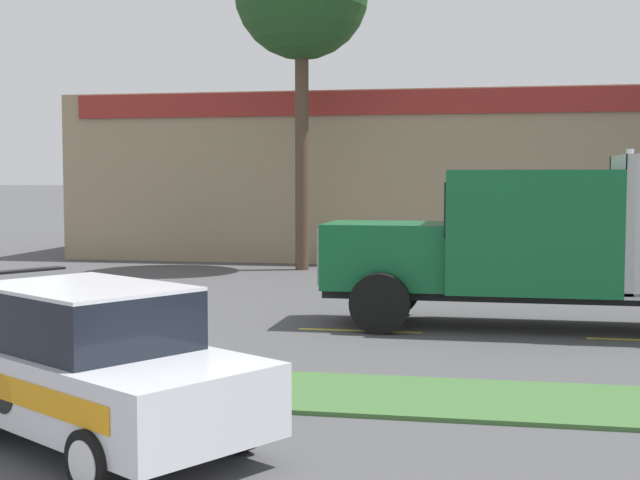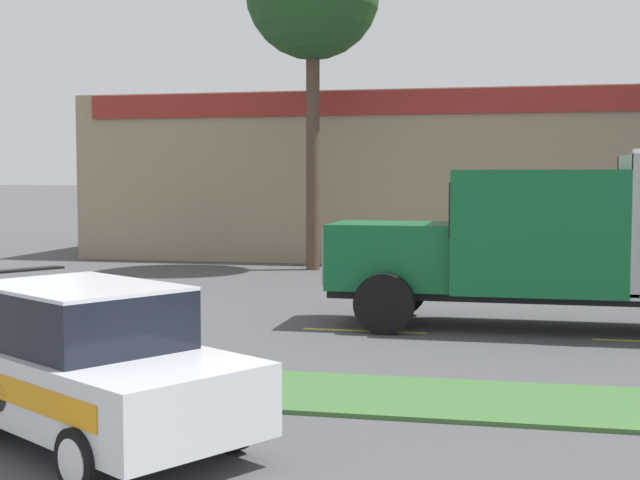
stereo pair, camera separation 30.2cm
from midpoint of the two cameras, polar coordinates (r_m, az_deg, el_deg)
grass_verge at (r=12.13m, az=4.29°, el=-9.89°), size 120.00×2.17×0.06m
centre_line_3 at (r=18.79m, az=-13.19°, el=-5.08°), size 2.40×0.14×0.01m
centre_line_4 at (r=17.20m, az=3.37°, el=-5.82°), size 2.40×0.14×0.01m
dump_truck_mid at (r=17.80m, az=17.14°, el=-0.42°), size 11.47×2.67×3.46m
rally_car at (r=10.21m, az=-13.82°, el=-7.68°), size 4.49×3.78×1.79m
store_building_backdrop at (r=35.56m, az=9.83°, el=3.96°), size 27.41×12.10×5.87m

